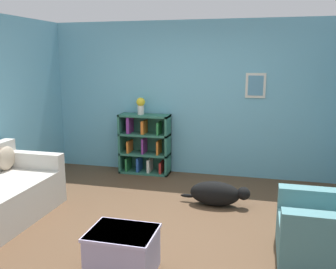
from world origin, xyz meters
TOP-DOWN VIEW (x-y plane):
  - ground_plane at (0.00, 0.00)m, footprint 14.00×14.00m
  - wall_back at (0.00, 2.25)m, footprint 5.60×0.13m
  - bookshelf at (-0.83, 2.03)m, footprint 0.87×0.34m
  - coffee_table at (-0.07, -1.03)m, footprint 0.62×0.50m
  - dog at (0.58, 0.83)m, footprint 0.96×0.30m
  - vase at (-0.89, 2.01)m, footprint 0.15×0.15m

SIDE VIEW (x-z plane):
  - ground_plane at x=0.00m, z-range 0.00..0.00m
  - dog at x=0.58m, z-range 0.00..0.34m
  - coffee_table at x=-0.07m, z-range 0.01..0.43m
  - bookshelf at x=-0.83m, z-range -0.01..1.02m
  - vase at x=-0.89m, z-range 1.05..1.34m
  - wall_back at x=0.00m, z-range 0.00..2.60m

